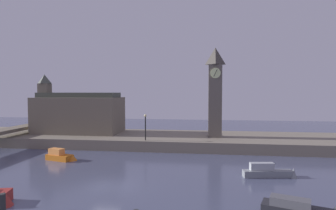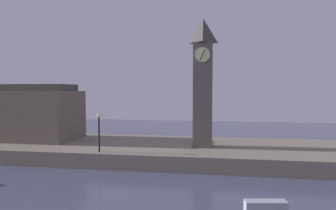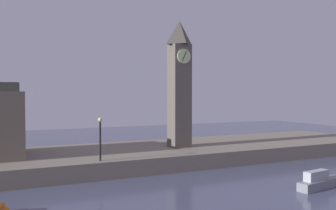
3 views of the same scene
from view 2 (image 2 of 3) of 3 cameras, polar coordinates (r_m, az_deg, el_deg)
far_embankment at (r=34.44m, az=-10.62°, el=-8.36°), size 70.00×12.00×1.50m
clock_tower at (r=31.07m, az=6.76°, el=4.63°), size 2.16×2.21×13.34m
parliament_hall at (r=40.52m, az=-26.89°, el=-1.25°), size 13.86×6.87×9.68m
streetlamp at (r=29.08m, az=-13.19°, el=-4.38°), size 0.36×0.36×3.65m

